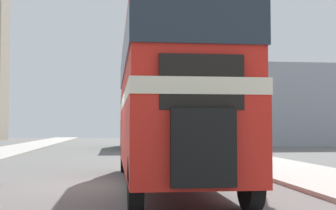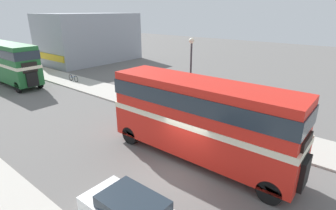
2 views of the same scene
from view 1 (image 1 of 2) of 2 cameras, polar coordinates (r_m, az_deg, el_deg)
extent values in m
plane|color=slate|center=(13.15, -8.10, -9.81)|extent=(120.00, 120.00, 0.00)
cube|color=#B7B2A8|center=(14.63, 19.71, -8.72)|extent=(3.50, 120.00, 0.12)
cube|color=red|center=(13.14, 0.00, -3.91)|extent=(2.50, 10.19, 1.68)
cube|color=beige|center=(13.16, 0.00, 0.42)|extent=(2.53, 10.24, 0.31)
cube|color=red|center=(13.26, 0.00, 5.04)|extent=(2.45, 9.98, 1.83)
cube|color=#232D38|center=(13.28, 0.00, 5.43)|extent=(2.53, 10.08, 0.82)
cube|color=black|center=(8.01, 4.33, -5.23)|extent=(1.13, 0.20, 1.34)
cube|color=black|center=(8.18, 4.11, 2.80)|extent=(1.50, 0.12, 0.98)
cylinder|color=black|center=(8.90, -4.01, -9.69)|extent=(0.28, 1.09, 1.09)
cylinder|color=black|center=(9.28, 10.02, -9.37)|extent=(0.28, 1.09, 1.09)
cylinder|color=black|center=(17.20, -5.30, -6.33)|extent=(0.28, 1.09, 1.09)
cylinder|color=black|center=(17.40, 2.07, -6.30)|extent=(0.28, 1.09, 1.09)
cube|color=#1E602D|center=(37.37, -3.88, -3.14)|extent=(2.41, 9.80, 1.70)
cube|color=beige|center=(37.38, -3.87, -1.60)|extent=(2.43, 9.85, 0.31)
cube|color=#1E602D|center=(37.42, -3.87, 0.05)|extent=(2.36, 9.60, 1.86)
cube|color=#232D38|center=(37.42, -3.87, 0.20)|extent=(2.43, 9.70, 0.83)
cube|color=black|center=(32.38, -3.45, -3.36)|extent=(1.08, 0.20, 1.36)
cube|color=black|center=(32.53, -3.46, -1.32)|extent=(1.45, 0.12, 0.99)
cylinder|color=black|center=(33.33, -5.38, -4.60)|extent=(0.28, 1.09, 1.09)
cylinder|color=black|center=(33.44, -1.72, -4.61)|extent=(0.28, 1.09, 1.09)
cylinder|color=black|center=(41.27, -5.63, -4.24)|extent=(0.28, 1.09, 1.09)
cylinder|color=black|center=(41.36, -2.67, -4.25)|extent=(0.28, 1.09, 1.09)
cylinder|color=#282833|center=(25.02, 9.51, -5.25)|extent=(0.15, 0.15, 0.79)
cylinder|color=#282833|center=(25.08, 9.91, -5.24)|extent=(0.15, 0.15, 0.79)
cylinder|color=maroon|center=(25.03, 9.69, -3.62)|extent=(0.33, 0.33, 0.63)
sphere|color=#9E7051|center=(25.03, 9.68, -2.66)|extent=(0.21, 0.21, 0.21)
torus|color=black|center=(32.72, 4.54, -4.76)|extent=(0.05, 0.71, 0.71)
torus|color=black|center=(33.75, 4.19, -4.70)|extent=(0.05, 0.71, 0.71)
cylinder|color=#234C93|center=(33.23, 4.36, -4.47)|extent=(0.04, 1.06, 0.34)
cylinder|color=#234C93|center=(33.60, 4.24, -4.34)|extent=(0.04, 0.04, 0.43)
cylinder|color=#38383D|center=(16.85, 10.80, 1.54)|extent=(0.12, 0.12, 5.50)
sphere|color=#EFEACC|center=(17.32, 10.71, 11.25)|extent=(0.36, 0.36, 0.36)
cube|color=#999EA8|center=(45.09, 13.77, -0.17)|extent=(14.04, 8.48, 7.19)
cube|color=gold|center=(43.08, 4.93, -2.80)|extent=(0.12, 8.06, 0.86)
camera|label=2|loc=(12.76, -60.25, 26.74)|focal=28.00mm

